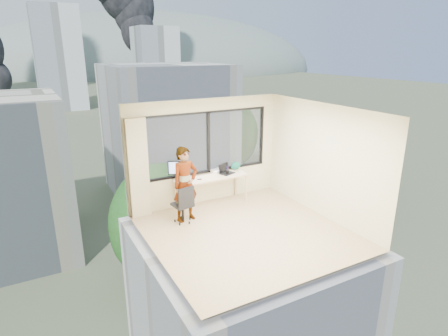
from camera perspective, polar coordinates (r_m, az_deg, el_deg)
floor at (r=8.06m, az=3.44°, el=-9.73°), size 4.00×4.00×0.01m
ceiling at (r=7.24m, az=3.82°, el=8.84°), size 4.00×4.00×0.01m
wall_front at (r=6.07m, az=13.72°, el=-6.24°), size 4.00×0.01×2.60m
wall_left at (r=6.76m, az=-10.93°, el=-3.52°), size 0.01×4.00×2.60m
wall_right at (r=8.74m, az=14.82°, el=1.09°), size 0.01×4.00×2.60m
window_wall at (r=9.20m, az=-2.71°, el=3.94°), size 3.30×0.16×1.55m
curtain at (r=8.60m, az=-12.99°, el=-0.10°), size 0.45×0.14×2.30m
desk at (r=9.23m, az=-1.96°, el=-3.49°), size 1.80×0.60×0.75m
chair at (r=8.35m, az=-6.39°, el=-5.42°), size 0.52×0.52×0.89m
person at (r=8.31m, az=-5.95°, el=-2.49°), size 0.69×0.51×1.71m
monitor at (r=8.81m, az=-6.96°, el=-0.37°), size 0.50×0.27×0.49m
game_console at (r=9.40m, az=-1.06°, el=-0.44°), size 0.32×0.29×0.07m
laptop at (r=9.27m, az=0.51°, el=-0.20°), size 0.45×0.47×0.22m
cellphone at (r=8.90m, az=-3.78°, el=-1.73°), size 0.11×0.07×0.01m
pen_cup at (r=9.26m, az=0.53°, el=-0.60°), size 0.09×0.09×0.11m
handbag at (r=9.58m, az=1.80°, el=0.36°), size 0.30×0.20×0.21m
exterior_ground at (r=127.35m, az=-26.75°, el=7.85°), size 400.00×400.00×0.04m
near_bldg_b at (r=47.80m, az=-8.60°, el=5.80°), size 14.00×13.00×16.00m
near_bldg_c at (r=49.65m, az=15.76°, el=2.21°), size 12.00×10.00×10.00m
far_tower_b at (r=126.63m, az=-24.01°, el=15.04°), size 13.00×13.00×30.00m
far_tower_c at (r=154.07m, az=-10.40°, el=15.69°), size 15.00×15.00×26.00m
hill_b at (r=342.64m, az=-11.18°, el=14.44°), size 300.00×220.00×96.00m
tree_b at (r=28.53m, az=-9.42°, el=-10.13°), size 7.60×7.60×9.00m
tree_c at (r=54.31m, az=0.76°, el=4.18°), size 8.40×8.40×10.00m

